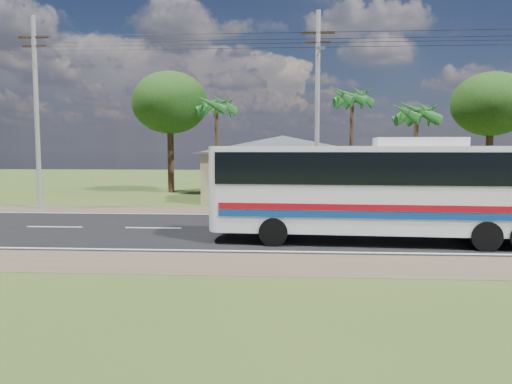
# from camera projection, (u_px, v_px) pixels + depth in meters

# --- Properties ---
(ground) EXTENTS (120.00, 120.00, 0.00)m
(ground) POSITION_uv_depth(u_px,v_px,m) (255.00, 229.00, 21.71)
(ground) COLOR #364E1B
(ground) RESTS_ON ground
(road) EXTENTS (120.00, 16.00, 0.03)m
(road) POSITION_uv_depth(u_px,v_px,m) (255.00, 229.00, 21.71)
(road) COLOR black
(road) RESTS_ON ground
(house) EXTENTS (12.40, 10.00, 5.00)m
(house) POSITION_uv_depth(u_px,v_px,m) (282.00, 161.00, 34.33)
(house) COLOR tan
(house) RESTS_ON ground
(waiting_shed) EXTENTS (5.20, 4.48, 3.35)m
(waiting_shed) POSITION_uv_depth(u_px,v_px,m) (487.00, 162.00, 29.06)
(waiting_shed) COLOR #342013
(waiting_shed) RESTS_ON ground
(concrete_barrier) EXTENTS (7.00, 0.30, 0.90)m
(concrete_barrier) POSITION_uv_depth(u_px,v_px,m) (488.00, 206.00, 26.44)
(concrete_barrier) COLOR #9E9E99
(concrete_barrier) RESTS_ON ground
(utility_poles) EXTENTS (32.80, 2.22, 11.00)m
(utility_poles) POSITION_uv_depth(u_px,v_px,m) (311.00, 108.00, 27.48)
(utility_poles) COLOR #9E9E99
(utility_poles) RESTS_ON ground
(palm_near) EXTENTS (2.80, 2.80, 6.70)m
(palm_near) POSITION_uv_depth(u_px,v_px,m) (417.00, 114.00, 31.52)
(palm_near) COLOR #47301E
(palm_near) RESTS_ON ground
(palm_mid) EXTENTS (2.80, 2.80, 8.20)m
(palm_mid) POSITION_uv_depth(u_px,v_px,m) (352.00, 98.00, 36.10)
(palm_mid) COLOR #47301E
(palm_mid) RESTS_ON ground
(palm_far) EXTENTS (2.80, 2.80, 7.70)m
(palm_far) POSITION_uv_depth(u_px,v_px,m) (216.00, 106.00, 37.30)
(palm_far) COLOR #47301E
(palm_far) RESTS_ON ground
(tree_behind_house) EXTENTS (6.00, 6.00, 9.61)m
(tree_behind_house) POSITION_uv_depth(u_px,v_px,m) (170.00, 103.00, 39.51)
(tree_behind_house) COLOR #47301E
(tree_behind_house) RESTS_ON ground
(tree_behind_shed) EXTENTS (5.60, 5.60, 9.02)m
(tree_behind_shed) POSITION_uv_depth(u_px,v_px,m) (491.00, 105.00, 35.97)
(tree_behind_shed) COLOR #47301E
(tree_behind_shed) RESTS_ON ground
(coach_bus) EXTENTS (12.74, 3.37, 3.92)m
(coach_bus) POSITION_uv_depth(u_px,v_px,m) (389.00, 183.00, 18.48)
(coach_bus) COLOR silver
(coach_bus) RESTS_ON ground
(motorcycle) EXTENTS (1.75, 1.01, 0.87)m
(motorcycle) POSITION_uv_depth(u_px,v_px,m) (505.00, 208.00, 25.89)
(motorcycle) COLOR black
(motorcycle) RESTS_ON ground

